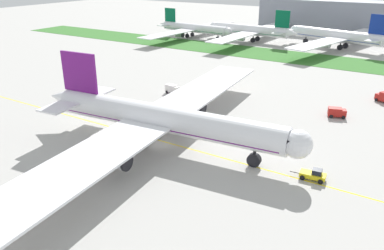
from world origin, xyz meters
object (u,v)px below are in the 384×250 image
object	(u,v)px
service_truck_fuel_bowser	(173,89)
airliner_foreground	(160,119)
pushback_tug	(313,175)
parked_airliner_far_centre	(251,30)
ground_crew_marshaller_front	(85,157)
parked_airliner_far_left	(193,28)
ground_crew_wingwalker_port	(8,190)
service_truck_catering_van	(337,112)
ground_crew_wingwalker_starboard	(82,157)
parked_airliner_far_right	(339,36)

from	to	relation	value
service_truck_fuel_bowser	airliner_foreground	bearing A→B (deg)	-59.26
pushback_tug	parked_airliner_far_centre	xyz separation A→B (m)	(-65.97, 121.21, 4.50)
ground_crew_marshaller_front	parked_airliner_far_left	bearing A→B (deg)	113.43
pushback_tug	ground_crew_wingwalker_port	world-z (taller)	pushback_tug
pushback_tug	parked_airliner_far_left	size ratio (longest dim) A/B	0.08
ground_crew_wingwalker_port	service_truck_catering_van	size ratio (longest dim) A/B	0.34
parked_airliner_far_centre	airliner_foreground	bearing A→B (deg)	-74.50
pushback_tug	ground_crew_wingwalker_starboard	world-z (taller)	pushback_tug
ground_crew_wingwalker_starboard	parked_airliner_far_left	world-z (taller)	parked_airliner_far_left
parked_airliner_far_right	pushback_tug	bearing A→B (deg)	-79.08
pushback_tug	service_truck_fuel_bowser	size ratio (longest dim) A/B	1.29
ground_crew_wingwalker_port	parked_airliner_far_left	distance (m)	157.25
parked_airliner_far_left	airliner_foreground	bearing A→B (deg)	-61.06
ground_crew_wingwalker_port	parked_airliner_far_left	world-z (taller)	parked_airliner_far_left
service_truck_fuel_bowser	parked_airliner_far_right	bearing A→B (deg)	75.18
airliner_foreground	ground_crew_wingwalker_starboard	xyz separation A→B (m)	(-8.75, -13.89, -5.15)
ground_crew_wingwalker_starboard	parked_airliner_far_right	bearing A→B (deg)	83.55
parked_airliner_far_left	parked_airliner_far_right	xyz separation A→B (m)	(72.61, 10.42, 0.79)
pushback_tug	parked_airliner_far_centre	distance (m)	138.07
parked_airliner_far_left	parked_airliner_far_right	world-z (taller)	parked_airliner_far_right
ground_crew_wingwalker_starboard	parked_airliner_far_left	xyz separation A→B (m)	(-56.52, 131.93, 3.91)
ground_crew_marshaller_front	parked_airliner_far_right	distance (m)	143.22
ground_crew_wingwalker_port	ground_crew_marshaller_front	bearing A→B (deg)	82.82
ground_crew_marshaller_front	ground_crew_wingwalker_starboard	world-z (taller)	ground_crew_marshaller_front
airliner_foreground	ground_crew_wingwalker_starboard	distance (m)	17.21
ground_crew_wingwalker_port	parked_airliner_far_left	size ratio (longest dim) A/B	0.02
airliner_foreground	parked_airliner_far_left	world-z (taller)	airliner_foreground
ground_crew_marshaller_front	service_truck_catering_van	size ratio (longest dim) A/B	0.35
parked_airliner_far_left	ground_crew_wingwalker_port	bearing A→B (deg)	-69.43
ground_crew_marshaller_front	service_truck_catering_van	world-z (taller)	service_truck_catering_van
ground_crew_wingwalker_port	service_truck_catering_van	world-z (taller)	service_truck_catering_van
parked_airliner_far_right	parked_airliner_far_left	bearing A→B (deg)	-171.83
airliner_foreground	parked_airliner_far_left	bearing A→B (deg)	118.94
pushback_tug	parked_airliner_far_right	xyz separation A→B (m)	(-24.21, 125.52, 4.67)
ground_crew_wingwalker_starboard	ground_crew_wingwalker_port	bearing A→B (deg)	-94.83
ground_crew_wingwalker_starboard	ground_crew_marshaller_front	bearing A→B (deg)	3.63
ground_crew_marshaller_front	service_truck_fuel_bowser	bearing A→B (deg)	102.97
airliner_foreground	ground_crew_wingwalker_port	world-z (taller)	airliner_foreground
airliner_foreground	ground_crew_wingwalker_starboard	world-z (taller)	airliner_foreground
ground_crew_marshaller_front	ground_crew_wingwalker_starboard	xyz separation A→B (m)	(-0.64, -0.04, -0.07)
ground_crew_marshaller_front	parked_airliner_far_centre	size ratio (longest dim) A/B	0.02
ground_crew_wingwalker_starboard	service_truck_fuel_bowser	world-z (taller)	service_truck_fuel_bowser
ground_crew_wingwalker_port	parked_airliner_far_right	size ratio (longest dim) A/B	0.02
pushback_tug	ground_crew_marshaller_front	xyz separation A→B (m)	(-39.66, -16.80, 0.04)
ground_crew_marshaller_front	parked_airliner_far_centre	bearing A→B (deg)	100.79
ground_crew_wingwalker_port	service_truck_fuel_bowser	size ratio (longest dim) A/B	0.34
ground_crew_wingwalker_port	service_truck_catering_van	distance (m)	76.20
airliner_foreground	service_truck_catering_van	size ratio (longest dim) A/B	20.58
ground_crew_marshaller_front	ground_crew_wingwalker_starboard	size ratio (longest dim) A/B	1.07
service_truck_catering_van	parked_airliner_far_centre	world-z (taller)	parked_airliner_far_centre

